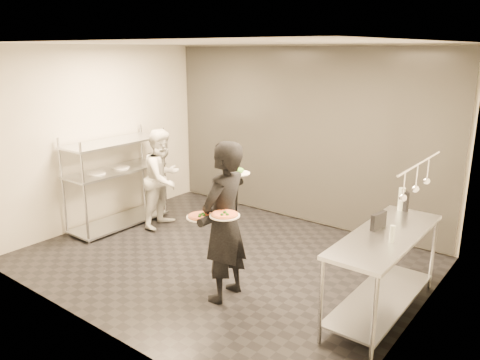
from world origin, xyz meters
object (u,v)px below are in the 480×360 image
Objects in this scene: pos_monitor at (379,221)px; bottle_clear at (392,234)px; chef at (163,178)px; prep_counter at (384,260)px; pizza_plate_near at (201,216)px; salad_plate at (239,171)px; pass_rack at (116,178)px; bottle_green at (401,199)px; pizza_plate_far at (225,215)px; waiter at (224,222)px; bottle_dark at (406,202)px.

bottle_clear is (0.24, -0.26, -0.00)m from pos_monitor.
chef reaches higher than pos_monitor.
prep_counter is 5.71× the size of pizza_plate_near.
pos_monitor is at bearing 18.09° from salad_plate.
bottle_green is at bearing 10.83° from pass_rack.
pizza_plate_far is 0.63m from salad_plate.
pos_monitor reaches higher than prep_counter.
pass_rack is 1.03× the size of chef.
pos_monitor is 0.89× the size of bottle_green.
chef reaches higher than prep_counter.
salad_plate is at bearing -153.11° from pos_monitor.
waiter is at bearing -132.60° from bottle_green.
waiter is 1.75m from bottle_clear.
pass_rack reaches higher than pizza_plate_far.
pass_rack is at bearing 171.76° from salad_plate.
bottle_green is (1.45, 1.20, -0.35)m from salad_plate.
pass_rack is 6.36× the size of salad_plate.
waiter is 1.63m from pos_monitor.
pass_rack reaches higher than bottle_dark.
salad_plate is at bearing -141.47° from bottle_dark.
bottle_clear is (1.80, 0.77, 0.00)m from pizza_plate_near.
chef is 9.04× the size of bottle_clear.
waiter is at bearing -161.68° from bottle_clear.
pizza_plate_near reaches higher than prep_counter.
salad_plate is 1.04× the size of pos_monitor.
pizza_plate_far is 1.32× the size of pos_monitor.
pizza_plate_far is (2.94, -0.89, 0.31)m from pass_rack.
salad_plate reaches higher than bottle_dark.
pass_rack is at bearing -170.07° from pos_monitor.
pizza_plate_far is 1.27× the size of salad_plate.
pass_rack reaches higher than bottle_green.
salad_plate reaches higher than pos_monitor.
prep_counter is 10.46× the size of bottle_clear.
pass_rack is 4.22m from pos_monitor.
pos_monitor is 0.35m from bottle_clear.
chef reaches higher than bottle_clear.
pass_rack is 4.33m from prep_counter.
bottle_dark reaches higher than pizza_plate_near.
chef is at bearing 173.46° from prep_counter.
bottle_green is 1.18× the size of bottle_dark.
pass_rack is at bearing 177.75° from bottle_clear.
bottle_dark is (4.25, 0.80, 0.27)m from pass_rack.
bottle_green is at bearing 53.57° from pizza_plate_far.
prep_counter is at bearing -84.18° from bottle_dark.
prep_counter is 3.76m from chef.
waiter is 5.67× the size of pizza_plate_far.
bottle_green reaches higher than pos_monitor.
salad_plate is (2.74, -0.40, 0.64)m from pass_rack.
pizza_plate_near is 2.37m from bottle_dark.
salad_plate is (-1.59, -0.40, 0.78)m from prep_counter.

